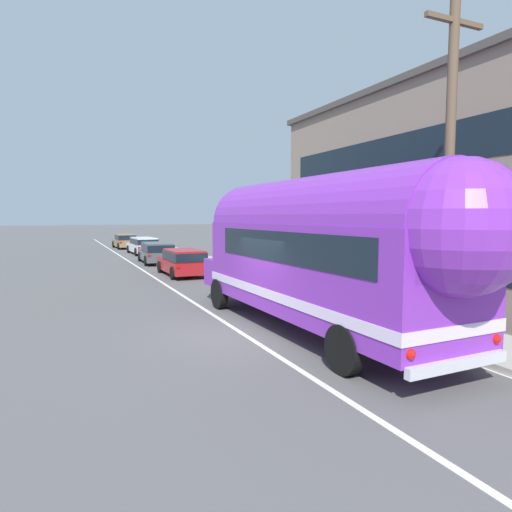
{
  "coord_description": "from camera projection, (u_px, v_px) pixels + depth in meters",
  "views": [
    {
      "loc": [
        -4.35,
        -10.47,
        3.1
      ],
      "look_at": [
        1.73,
        3.05,
        1.75
      ],
      "focal_mm": 30.91,
      "sensor_mm": 36.0,
      "label": 1
    }
  ],
  "objects": [
    {
      "name": "car_second",
      "position": [
        157.0,
        251.0,
        28.88
      ],
      "size": [
        2.1,
        4.55,
        1.37
      ],
      "color": "#474C51",
      "rests_on": "ground"
    },
    {
      "name": "car_third",
      "position": [
        143.0,
        245.0,
        35.76
      ],
      "size": [
        2.0,
        4.85,
        1.37
      ],
      "color": "white",
      "rests_on": "ground"
    },
    {
      "name": "painted_bus",
      "position": [
        323.0,
        248.0,
        11.16
      ],
      "size": [
        2.78,
        11.41,
        4.12
      ],
      "color": "purple",
      "rests_on": "ground"
    },
    {
      "name": "sidewalk_slab",
      "position": [
        253.0,
        275.0,
        22.54
      ],
      "size": [
        2.29,
        90.0,
        0.15
      ],
      "primitive_type": "cube",
      "color": "#ADA89E",
      "rests_on": "ground"
    },
    {
      "name": "roadside_building",
      "position": [
        483.0,
        195.0,
        17.12
      ],
      "size": [
        9.0,
        15.51,
        7.84
      ],
      "color": "gray",
      "rests_on": "ground"
    },
    {
      "name": "car_fourth",
      "position": [
        125.0,
        241.0,
        42.43
      ],
      "size": [
        2.07,
        4.58,
        1.37
      ],
      "color": "olive",
      "rests_on": "ground"
    },
    {
      "name": "car_lead",
      "position": [
        183.0,
        261.0,
        22.89
      ],
      "size": [
        1.9,
        4.35,
        1.37
      ],
      "color": "#A5191E",
      "rests_on": "ground"
    },
    {
      "name": "utility_pole",
      "position": [
        449.0,
        161.0,
        10.7
      ],
      "size": [
        1.8,
        0.24,
        8.5
      ],
      "color": "brown",
      "rests_on": "ground"
    },
    {
      "name": "lane_markings",
      "position": [
        184.0,
        275.0,
        23.13
      ],
      "size": [
        3.64,
        80.0,
        0.01
      ],
      "color": "silver",
      "rests_on": "ground"
    },
    {
      "name": "ground_plane",
      "position": [
        244.0,
        334.0,
        11.56
      ],
      "size": [
        300.0,
        300.0,
        0.0
      ],
      "primitive_type": "plane",
      "color": "#565454"
    }
  ]
}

